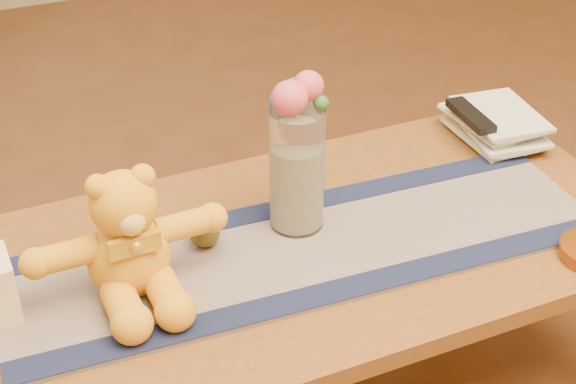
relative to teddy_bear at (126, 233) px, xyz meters
name	(u,v)px	position (x,y,z in m)	size (l,w,h in m)	color
coffee_table_top	(311,248)	(0.37, 0.00, -0.15)	(1.40, 0.70, 0.04)	brown
table_leg_br	(479,197)	(1.01, 0.29, -0.37)	(0.07, 0.07, 0.41)	brown
persian_runner	(307,249)	(0.35, -0.02, -0.12)	(1.20, 0.35, 0.01)	#192248
runner_border_near	(337,291)	(0.34, -0.17, -0.12)	(1.20, 0.06, 0.00)	#13193B
runner_border_far	(281,208)	(0.35, 0.12, -0.12)	(1.20, 0.06, 0.00)	#13193B
teddy_bear	(126,233)	(0.00, 0.00, 0.00)	(0.35, 0.29, 0.24)	orange
glass_vase	(297,169)	(0.36, 0.06, 0.01)	(0.11, 0.11, 0.26)	silver
potpourri_fill	(297,186)	(0.36, 0.06, -0.03)	(0.09, 0.09, 0.18)	beige
rose_left	(290,99)	(0.34, 0.05, 0.18)	(0.07, 0.07, 0.07)	#D54B60
rose_right	(308,86)	(0.39, 0.06, 0.19)	(0.06, 0.06, 0.06)	#D54B60
blue_flower_back	(294,89)	(0.37, 0.09, 0.17)	(0.04, 0.04, 0.04)	#48579D
blue_flower_side	(278,100)	(0.33, 0.08, 0.16)	(0.04, 0.04, 0.04)	#48579D
leaf_sprig	(321,103)	(0.40, 0.04, 0.16)	(0.03, 0.03, 0.03)	#33662D
bronze_ball	(204,232)	(0.17, 0.06, -0.09)	(0.06, 0.06, 0.06)	#4D4519
book_bottom	(465,141)	(0.87, 0.20, -0.12)	(0.17, 0.22, 0.02)	beige
book_lower	(468,135)	(0.87, 0.19, -0.10)	(0.16, 0.22, 0.02)	beige
book_upper	(464,127)	(0.86, 0.20, -0.08)	(0.17, 0.22, 0.02)	beige
book_top	(469,120)	(0.87, 0.20, -0.06)	(0.16, 0.22, 0.02)	beige
tv_remote	(471,115)	(0.87, 0.19, -0.04)	(0.04, 0.16, 0.02)	black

